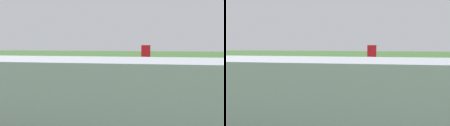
{
  "view_description": "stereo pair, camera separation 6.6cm",
  "coord_description": "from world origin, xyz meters",
  "views": [
    {
      "loc": [
        -23.4,
        173.2,
        17.29
      ],
      "look_at": [
        11.8,
        0.0,
        4.5
      ],
      "focal_mm": 45.13,
      "sensor_mm": 36.0,
      "label": 1
    },
    {
      "loc": [
        -23.47,
        173.19,
        17.29
      ],
      "look_at": [
        11.8,
        0.0,
        4.5
      ],
      "focal_mm": 45.13,
      "sensor_mm": 36.0,
      "label": 2
    }
  ],
  "objects": [
    {
      "name": "runway_asphalt",
      "position": [
        0.0,
        0.0,
        0.03
      ],
      "size": [
        600.0,
        32.34,
        0.06
      ],
      "primitive_type": "cube",
      "color": "#38383D",
      "rests_on": "ground"
    },
    {
      "name": "ground_plane",
      "position": [
        0.0,
        0.0,
        0.0
      ],
      "size": [
        800.0,
        800.0,
        0.0
      ],
      "primitive_type": "plane",
      "color": "#3D662D"
    },
    {
      "name": "apron_concrete",
      "position": [
        0.0,
        51.89,
        0.03
      ],
      "size": [
        440.0,
        110.0,
        0.05
      ],
      "primitive_type": "cube",
      "color": "gray",
      "rests_on": "ground"
    },
    {
      "name": "service_truck_fuel",
      "position": [
        53.07,
        28.62,
        1.4
      ],
      "size": [
        4.45,
        6.21,
        2.65
      ],
      "color": "black",
      "rests_on": "ground"
    },
    {
      "name": "grass_verge_foreground",
      "position": [
        0.0,
        -41.96,
        0.02
      ],
      "size": [
        600.0,
        80.0,
        0.04
      ],
      "primitive_type": "cube",
      "color": "#346B27",
      "rests_on": "ground"
    },
    {
      "name": "airliner_main",
      "position": [
        11.43,
        -0.03,
        4.35
      ],
      "size": [
        54.14,
        44.3,
        15.88
      ],
      "color": "white",
      "rests_on": "ground"
    },
    {
      "name": "no_stopping_sign",
      "position": [
        -3.99,
        -42.59,
        1.39
      ],
      "size": [
        0.6,
        0.1,
        2.32
      ],
      "color": "slate",
      "rests_on": "ground"
    },
    {
      "name": "traffic_cone_orange",
      "position": [
        3.85,
        -40.12,
        0.28
      ],
      "size": [
        0.4,
        0.4,
        0.55
      ],
      "primitive_type": "cone",
      "color": "orange",
      "rests_on": "ground"
    },
    {
      "name": "service_car_followme",
      "position": [
        44.88,
        0.33,
        0.84
      ],
      "size": [
        2.4,
        4.42,
        1.62
      ],
      "color": "#B21914",
      "rests_on": "ground"
    }
  ]
}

